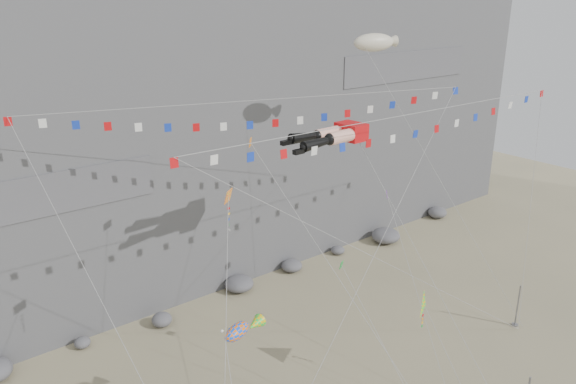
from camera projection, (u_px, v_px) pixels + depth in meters
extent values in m
cylinder|color=slate|center=(518.00, 306.00, 44.18)|extent=(0.12, 0.12, 3.60)
cube|color=red|center=(351.00, 131.00, 38.75)|extent=(1.56, 2.07, 1.17)
cylinder|color=#F5AE99|center=(340.00, 137.00, 37.26)|extent=(2.03, 0.98, 0.87)
sphere|color=black|center=(330.00, 139.00, 36.64)|extent=(0.79, 0.79, 0.79)
cone|color=black|center=(317.00, 143.00, 35.93)|extent=(2.41, 0.86, 0.81)
cube|color=black|center=(299.00, 152.00, 35.03)|extent=(0.79, 0.39, 0.29)
cylinder|color=#F5AE99|center=(328.00, 134.00, 38.09)|extent=(2.03, 0.98, 0.87)
sphere|color=black|center=(317.00, 136.00, 37.47)|extent=(0.79, 0.79, 0.79)
cone|color=black|center=(304.00, 137.00, 36.70)|extent=(2.43, 0.86, 0.87)
cube|color=black|center=(286.00, 143.00, 35.74)|extent=(0.79, 0.39, 0.29)
cylinder|color=gray|center=(429.00, 276.00, 35.67)|extent=(0.03, 0.03, 22.07)
cylinder|color=gray|center=(249.00, 286.00, 32.26)|extent=(0.03, 0.03, 26.07)
cylinder|color=gray|center=(466.00, 230.00, 40.99)|extent=(0.03, 0.03, 20.07)
cube|color=slate|center=(518.00, 329.00, 44.23)|extent=(0.16, 0.16, 0.10)
cylinder|color=gray|center=(225.00, 370.00, 27.70)|extent=(0.03, 0.03, 17.67)
cylinder|color=gray|center=(458.00, 378.00, 33.70)|extent=(0.03, 0.03, 9.48)
cylinder|color=gray|center=(450.00, 189.00, 43.29)|extent=(0.03, 0.03, 25.25)
cube|color=slate|center=(523.00, 327.00, 44.51)|extent=(0.16, 0.16, 0.10)
cylinder|color=gray|center=(347.00, 291.00, 33.65)|extent=(0.03, 0.03, 21.80)
cylinder|color=gray|center=(417.00, 294.00, 38.79)|extent=(0.03, 0.03, 15.61)
cylinder|color=gray|center=(390.00, 358.00, 33.81)|extent=(0.03, 0.03, 12.77)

